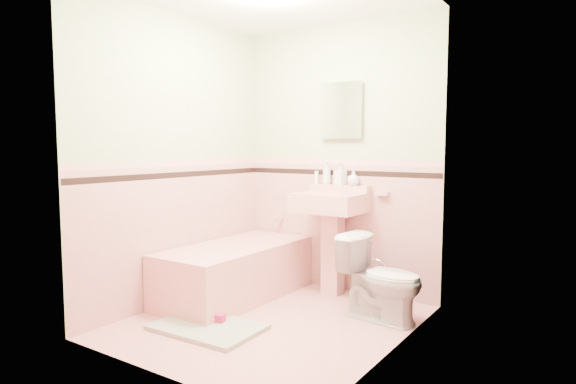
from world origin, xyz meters
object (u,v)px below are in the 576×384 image
Objects in this scene: bathtub at (235,273)px; bucket at (374,286)px; soap_bottle_left at (327,173)px; toilet at (382,278)px; soap_bottle_mid at (340,174)px; sink at (330,244)px; shoe at (215,317)px; soap_bottle_right at (353,178)px; medicine_cabinet at (342,110)px.

bathtub is 6.19× the size of bucket.
soap_bottle_left is 1.23m from toilet.
soap_bottle_mid is 0.30× the size of toilet.
soap_bottle_mid is at bearing 171.40° from bucket.
toilet is at bearing -27.57° from sink.
soap_bottle_mid is (0.15, 0.00, -0.00)m from soap_bottle_left.
sink is 6.41× the size of shoe.
shoe is at bearing -110.17° from soap_bottle_right.
bathtub reaches higher than bucket.
toilet is (0.51, -0.52, -0.75)m from soap_bottle_right.
medicine_cabinet reaches higher than soap_bottle_mid.
medicine_cabinet is at bearing 168.19° from soap_bottle_right.
soap_bottle_left is at bearing 180.00° from soap_bottle_mid.
soap_bottle_left is (-0.14, -0.03, -0.58)m from medicine_cabinet.
sink is at bearing -92.77° from soap_bottle_mid.
medicine_cabinet is (0.00, 0.21, 1.23)m from sink.
bucket is (0.25, -0.06, -0.96)m from soap_bottle_right.
medicine_cabinet reaches higher than toilet.
soap_bottle_mid is (0.69, 0.71, 0.89)m from bathtub.
soap_bottle_right is (0.13, 0.00, -0.03)m from soap_bottle_mid.
soap_bottle_left is at bearing -167.65° from medicine_cabinet.
toilet is at bearing 25.75° from shoe.
soap_bottle_right is at bearing 40.77° from bathtub.
toilet is at bearing -45.51° from soap_bottle_right.
bathtub is at bearing -148.73° from bucket.
soap_bottle_mid reaches higher than toilet.
soap_bottle_right reaches higher than bucket.
toilet reaches higher than bathtub.
medicine_cabinet is 3.43× the size of shoe.
soap_bottle_left reaches higher than soap_bottle_right.
soap_bottle_mid reaches higher than bathtub.
sink is 1.42× the size of toilet.
soap_bottle_right reaches higher than toilet.
soap_bottle_right is 0.99m from bucket.
soap_bottle_left is (0.54, 0.71, 0.89)m from bathtub.
bucket is (-0.26, 0.46, -0.21)m from toilet.
soap_bottle_right reaches higher than shoe.
soap_bottle_right is 1.05m from toilet.
sink is 0.68m from soap_bottle_left.
bathtub is 7.41× the size of soap_bottle_mid.
medicine_cabinet reaches higher than shoe.
shoe is (-0.35, -1.16, -0.41)m from sink.
medicine_cabinet reaches higher than soap_bottle_right.
toilet is at bearing -33.37° from soap_bottle_left.
soap_bottle_left is at bearing 61.43° from toilet.
bathtub is 1.35m from toilet.
bucket is (0.38, -0.06, -0.99)m from soap_bottle_mid.
toilet is 1.33m from shoe.
toilet is 0.58m from bucket.
bucket is 1.64× the size of shoe.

